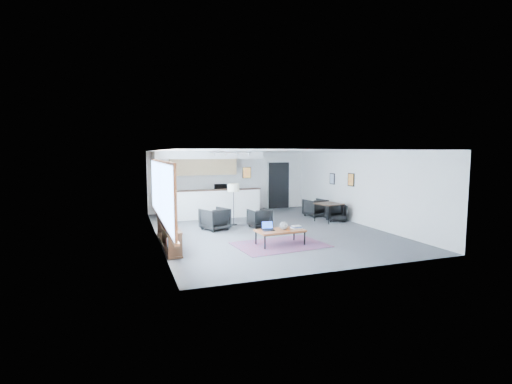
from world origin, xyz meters
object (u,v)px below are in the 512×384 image
object	(u,v)px
book_stack	(296,227)
dining_chair_near	(336,213)
armchair_right	(260,217)
laptop	(268,227)
dining_table	(329,205)
floor_lamp	(233,189)
microwave	(221,187)
coffee_table	(280,231)
ceramic_pot	(284,226)
dining_chair_far	(315,208)
armchair_left	(215,218)

from	to	relation	value
book_stack	dining_chair_near	xyz separation A→B (m)	(2.90, 2.61, -0.17)
armchair_right	laptop	bearing A→B (deg)	68.88
dining_table	book_stack	bearing A→B (deg)	-135.07
book_stack	armchair_right	xyz separation A→B (m)	(-0.18, 2.49, -0.12)
floor_lamp	microwave	xyz separation A→B (m)	(0.29, 2.92, -0.17)
coffee_table	floor_lamp	xyz separation A→B (m)	(-0.39, 3.22, 0.87)
ceramic_pot	armchair_right	size ratio (longest dim) A/B	0.33
coffee_table	floor_lamp	size ratio (longest dim) A/B	0.92
microwave	floor_lamp	bearing A→B (deg)	-99.99
book_stack	armchair_right	distance (m)	2.50
armchair_right	dining_chair_far	distance (m)	3.10
laptop	floor_lamp	world-z (taller)	floor_lamp
armchair_left	floor_lamp	xyz separation A→B (m)	(0.83, 0.62, 0.86)
armchair_right	dining_table	distance (m)	2.77
ceramic_pot	laptop	bearing A→B (deg)	161.64
laptop	armchair_right	xyz separation A→B (m)	(0.64, 2.39, -0.14)
coffee_table	laptop	xyz separation A→B (m)	(-0.33, 0.10, 0.10)
ceramic_pot	dining_table	world-z (taller)	dining_table
microwave	laptop	bearing A→B (deg)	-96.52
ceramic_pot	book_stack	distance (m)	0.42
dining_table	dining_chair_near	bearing A→B (deg)	8.57
coffee_table	dining_chair_far	distance (m)	4.90
ceramic_pot	dining_chair_far	distance (m)	4.88
laptop	armchair_right	size ratio (longest dim) A/B	0.51
armchair_left	dining_table	xyz separation A→B (m)	(4.29, -0.03, 0.23)
dining_table	microwave	world-z (taller)	microwave
coffee_table	armchair_right	bearing A→B (deg)	79.28
ceramic_pot	floor_lamp	distance (m)	3.37
floor_lamp	microwave	distance (m)	2.94
book_stack	ceramic_pot	bearing A→B (deg)	-174.72
dining_table	dining_chair_far	xyz separation A→B (m)	(0.08, 1.19, -0.30)
dining_chair_far	laptop	bearing A→B (deg)	36.45
laptop	book_stack	bearing A→B (deg)	-0.45
dining_table	ceramic_pot	bearing A→B (deg)	-138.86
laptop	ceramic_pot	size ratio (longest dim) A/B	1.54
dining_chair_near	dining_chair_far	distance (m)	1.16
microwave	armchair_left	bearing A→B (deg)	-111.91
dining_chair_near	microwave	distance (m)	5.03
armchair_right	dining_chair_near	distance (m)	3.08
ceramic_pot	armchair_left	xyz separation A→B (m)	(-1.31, 2.63, -0.14)
ceramic_pot	armchair_right	distance (m)	2.55
floor_lamp	dining_chair_near	distance (m)	3.95
coffee_table	dining_chair_far	bearing A→B (deg)	46.54
armchair_right	floor_lamp	xyz separation A→B (m)	(-0.71, 0.73, 0.92)
ceramic_pot	microwave	distance (m)	6.20
dining_table	floor_lamp	bearing A→B (deg)	169.32
armchair_right	dining_chair_far	xyz separation A→B (m)	(2.83, 1.26, -0.02)
armchair_right	dining_chair_near	size ratio (longest dim) A/B	1.18
floor_lamp	dining_chair_near	bearing A→B (deg)	-9.06
coffee_table	armchair_right	distance (m)	2.52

